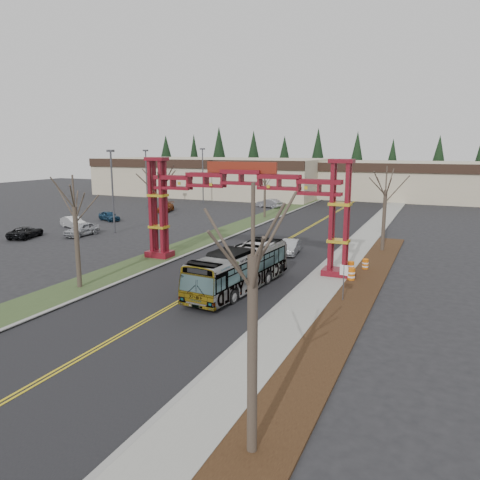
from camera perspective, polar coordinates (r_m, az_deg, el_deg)
The scene contains 33 objects.
ground at distance 24.43m, azimuth -17.41°, elevation -12.75°, with size 200.00×200.00×0.00m, color black.
road at distance 45.30m, azimuth 3.69°, elevation -1.19°, with size 12.00×110.00×0.02m, color black.
lane_line_left at distance 45.34m, azimuth 3.55°, elevation -1.15°, with size 0.12×100.00×0.01m, color gold.
lane_line_right at distance 45.26m, azimuth 3.83°, elevation -1.18°, with size 0.12×100.00×0.01m, color gold.
curb_right at distance 43.63m, azimuth 11.30°, elevation -1.78°, with size 0.30×110.00×0.15m, color gray.
sidewalk_right at distance 43.35m, azimuth 13.17°, elevation -1.94°, with size 2.60×110.00×0.14m, color gray.
landscape_strip at distance 28.71m, azimuth 12.68°, elevation -8.71°, with size 2.60×50.00×0.12m, color black.
grass_median at distance 48.54m, azimuth -5.21°, elevation -0.33°, with size 4.00×110.00×0.08m, color #334422.
curb_left at distance 47.69m, azimuth -3.26°, elevation -0.47°, with size 0.30×110.00×0.15m, color gray.
gateway_arch at distance 37.93m, azimuth 0.16°, elevation 5.56°, with size 18.20×1.60×8.90m.
retail_building_west at distance 99.55m, azimuth -3.31°, elevation 7.75°, with size 46.00×22.30×7.50m.
retail_building_east at distance 96.89m, azimuth 20.79°, elevation 6.81°, with size 38.00×20.30×7.00m.
conifer_treeline at distance 109.66m, azimuth 16.12°, elevation 9.08°, with size 116.10×5.60×13.00m.
transit_bus at distance 32.26m, azimuth -0.09°, elevation -3.54°, with size 2.52×10.76×3.00m, color #9A9DA1.
silver_sedan at distance 43.48m, azimuth 6.11°, elevation -0.86°, with size 1.42×4.08×1.35m, color #A5A8AD.
parked_car_near_a at distance 55.24m, azimuth -18.73°, elevation 1.26°, with size 1.76×4.37×1.49m, color #B2B4BA.
parked_car_near_b at distance 61.06m, azimuth -19.67°, elevation 2.05°, with size 1.47×4.22×1.39m, color white.
parked_car_near_c at distance 56.26m, azimuth -24.66°, elevation 0.89°, with size 2.10×4.55×1.26m, color black.
parked_car_mid_a at distance 73.11m, azimuth -9.09°, elevation 3.96°, with size 1.89×4.65×1.35m, color #863812.
parked_car_mid_b at distance 65.64m, azimuth -15.66°, elevation 2.85°, with size 1.53×3.80×1.30m, color navy.
parked_car_far_a at distance 77.07m, azimuth 3.58°, elevation 4.50°, with size 1.57×4.51×1.49m, color #9E9EA5.
bare_tree_median_near at distance 33.86m, azimuth -19.53°, elevation 3.77°, with size 3.28×3.28×7.91m.
bare_tree_median_mid at distance 42.19m, azimuth -9.61°, elevation 6.63°, with size 3.39×3.39×8.75m.
bare_tree_median_far at distance 65.56m, azimuth 3.05°, elevation 7.27°, with size 3.09×3.09×7.30m.
bare_tree_right_near at distance 13.87m, azimuth 1.58°, elevation -2.14°, with size 3.27×3.27×8.72m.
bare_tree_right_far at distance 45.78m, azimuth 17.33°, elevation 5.75°, with size 3.43×3.43×8.06m.
light_pole_near at distance 55.40m, azimuth -15.31°, elevation 6.43°, with size 0.82×0.41×9.48m.
light_pole_mid at distance 77.93m, azimuth -11.34°, elevation 7.83°, with size 0.81×0.41×9.38m.
light_pole_far at distance 83.64m, azimuth -4.56°, elevation 8.32°, with size 0.83×0.42×9.62m.
street_sign at distance 30.44m, azimuth 12.54°, elevation -4.25°, with size 0.55×0.15×2.42m.
barrel_south at distance 35.52m, azimuth 13.41°, elevation -4.12°, with size 0.55×0.55×1.02m.
barrel_mid at distance 37.78m, azimuth 13.37°, elevation -3.26°, with size 0.51×0.51×0.94m.
barrel_north at distance 38.96m, azimuth 15.03°, elevation -2.92°, with size 0.50×0.50×0.93m.
Camera 1 is at (15.07, -16.60, 9.70)m, focal length 35.00 mm.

